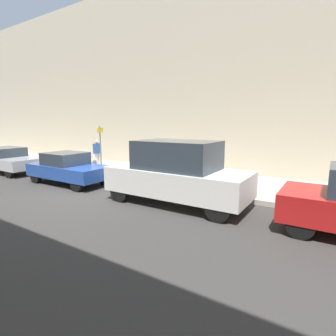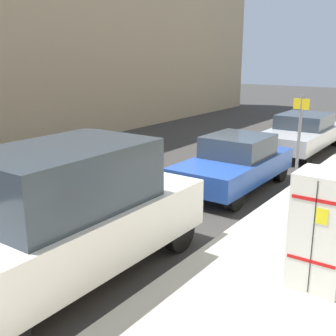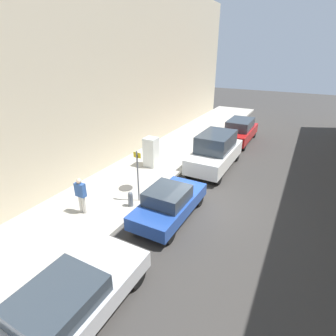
{
  "view_description": "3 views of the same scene",
  "coord_description": "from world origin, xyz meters",
  "px_view_note": "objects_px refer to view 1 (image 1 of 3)",
  "views": [
    {
      "loc": [
        6.86,
        8.63,
        2.75
      ],
      "look_at": [
        -1.81,
        3.17,
        0.98
      ],
      "focal_mm": 28.0,
      "sensor_mm": 36.0,
      "label": 1
    },
    {
      "loc": [
        -5.41,
        8.29,
        3.46
      ],
      "look_at": [
        -0.31,
        1.08,
        1.08
      ],
      "focal_mm": 45.0,
      "sensor_mm": 36.0,
      "label": 2
    },
    {
      "loc": [
        3.69,
        -9.68,
        6.48
      ],
      "look_at": [
        -2.36,
        1.58,
        0.71
      ],
      "focal_mm": 28.0,
      "sensor_mm": 36.0,
      "label": 3
    }
  ],
  "objects_px": {
    "pedestrian_walking_far": "(97,151)",
    "parked_hatchback_blue": "(68,168)",
    "discarded_refrigerator": "(180,159)",
    "parked_sedan_silver": "(6,159)",
    "parked_van_white": "(177,173)",
    "fire_hydrant": "(95,166)",
    "street_sign_post": "(101,147)"
  },
  "relations": [
    {
      "from": "pedestrian_walking_far",
      "to": "parked_hatchback_blue",
      "type": "height_order",
      "value": "pedestrian_walking_far"
    },
    {
      "from": "discarded_refrigerator",
      "to": "pedestrian_walking_far",
      "type": "xyz_separation_m",
      "value": [
        0.04,
        -5.58,
        0.05
      ]
    },
    {
      "from": "parked_sedan_silver",
      "to": "parked_van_white",
      "type": "xyz_separation_m",
      "value": [
        -0.0,
        11.16,
        0.37
      ]
    },
    {
      "from": "fire_hydrant",
      "to": "parked_sedan_silver",
      "type": "relative_size",
      "value": 0.15
    },
    {
      "from": "parked_sedan_silver",
      "to": "fire_hydrant",
      "type": "bearing_deg",
      "value": 109.11
    },
    {
      "from": "street_sign_post",
      "to": "parked_hatchback_blue",
      "type": "bearing_deg",
      "value": -9.95
    },
    {
      "from": "discarded_refrigerator",
      "to": "parked_van_white",
      "type": "bearing_deg",
      "value": 28.15
    },
    {
      "from": "fire_hydrant",
      "to": "parked_hatchback_blue",
      "type": "bearing_deg",
      "value": 8.22
    },
    {
      "from": "street_sign_post",
      "to": "parked_van_white",
      "type": "xyz_separation_m",
      "value": [
        1.73,
        5.43,
        -0.45
      ]
    },
    {
      "from": "street_sign_post",
      "to": "pedestrian_walking_far",
      "type": "relative_size",
      "value": 1.52
    },
    {
      "from": "street_sign_post",
      "to": "parked_van_white",
      "type": "relative_size",
      "value": 0.49
    },
    {
      "from": "discarded_refrigerator",
      "to": "fire_hydrant",
      "type": "bearing_deg",
      "value": -70.13
    },
    {
      "from": "street_sign_post",
      "to": "fire_hydrant",
      "type": "bearing_deg",
      "value": -95.99
    },
    {
      "from": "street_sign_post",
      "to": "parked_hatchback_blue",
      "type": "height_order",
      "value": "street_sign_post"
    },
    {
      "from": "street_sign_post",
      "to": "parked_van_white",
      "type": "distance_m",
      "value": 5.72
    },
    {
      "from": "discarded_refrigerator",
      "to": "pedestrian_walking_far",
      "type": "distance_m",
      "value": 5.58
    },
    {
      "from": "pedestrian_walking_far",
      "to": "street_sign_post",
      "type": "bearing_deg",
      "value": 27.73
    },
    {
      "from": "parked_van_white",
      "to": "pedestrian_walking_far",
      "type": "bearing_deg",
      "value": -113.97
    },
    {
      "from": "parked_hatchback_blue",
      "to": "parked_van_white",
      "type": "height_order",
      "value": "parked_van_white"
    },
    {
      "from": "street_sign_post",
      "to": "parked_sedan_silver",
      "type": "distance_m",
      "value": 6.04
    },
    {
      "from": "fire_hydrant",
      "to": "parked_hatchback_blue",
      "type": "relative_size",
      "value": 0.18
    },
    {
      "from": "parked_hatchback_blue",
      "to": "parked_van_white",
      "type": "bearing_deg",
      "value": 90.0
    },
    {
      "from": "pedestrian_walking_far",
      "to": "parked_sedan_silver",
      "type": "height_order",
      "value": "pedestrian_walking_far"
    },
    {
      "from": "fire_hydrant",
      "to": "pedestrian_walking_far",
      "type": "height_order",
      "value": "pedestrian_walking_far"
    },
    {
      "from": "discarded_refrigerator",
      "to": "parked_hatchback_blue",
      "type": "xyz_separation_m",
      "value": [
        3.31,
        -3.96,
        -0.32
      ]
    },
    {
      "from": "street_sign_post",
      "to": "parked_sedan_silver",
      "type": "bearing_deg",
      "value": -73.19
    },
    {
      "from": "parked_sedan_silver",
      "to": "parked_hatchback_blue",
      "type": "bearing_deg",
      "value": 90.0
    },
    {
      "from": "parked_sedan_silver",
      "to": "pedestrian_walking_far",
      "type": "bearing_deg",
      "value": 130.72
    },
    {
      "from": "pedestrian_walking_far",
      "to": "parked_van_white",
      "type": "bearing_deg",
      "value": 42.39
    },
    {
      "from": "parked_hatchback_blue",
      "to": "discarded_refrigerator",
      "type": "bearing_deg",
      "value": 129.93
    },
    {
      "from": "discarded_refrigerator",
      "to": "parked_sedan_silver",
      "type": "xyz_separation_m",
      "value": [
        3.31,
        -9.38,
        -0.32
      ]
    },
    {
      "from": "discarded_refrigerator",
      "to": "pedestrian_walking_far",
      "type": "relative_size",
      "value": 1.08
    }
  ]
}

